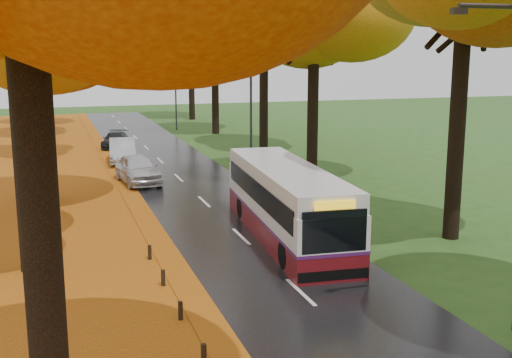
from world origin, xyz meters
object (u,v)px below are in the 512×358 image
car_silver (122,151)px  car_dark (115,140)px  bus (287,201)px  streetlamp_mid (247,91)px  car_white (138,169)px  streetlamp_far (172,77)px

car_silver → car_dark: size_ratio=1.17×
bus → car_silver: (-3.95, 18.75, -0.66)m
streetlamp_mid → car_silver: size_ratio=1.78×
car_white → car_dark: size_ratio=1.16×
streetlamp_mid → car_silver: (-6.30, 6.14, -3.93)m
streetlamp_mid → car_white: size_ratio=1.79×
streetlamp_far → car_dark: streetlamp_far is taller
bus → car_white: (-3.91, 11.91, -0.65)m
car_silver → car_dark: 6.62m
streetlamp_far → streetlamp_mid: bearing=-90.0°
car_dark → car_silver: bearing=-76.2°
streetlamp_mid → car_dark: (-6.07, 12.76, -4.12)m
streetlamp_far → bus: 34.85m
streetlamp_mid → car_silver: streetlamp_mid is taller
streetlamp_far → bus: (-2.35, -34.61, -3.27)m
streetlamp_mid → bus: (-2.35, -12.61, -3.27)m
car_silver → streetlamp_far: bearing=73.5°
car_dark → car_white: bearing=-75.1°
car_dark → streetlamp_far: bearing=72.5°
bus → car_dark: bearing=102.8°
car_white → car_silver: bearing=84.1°
car_white → car_silver: car_white is taller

